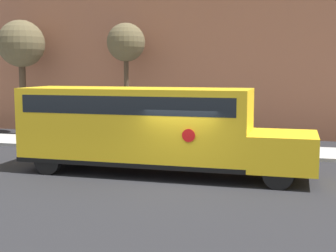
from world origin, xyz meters
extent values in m
plane|color=black|center=(0.00, 0.00, 0.00)|extent=(60.00, 60.00, 0.00)
cube|color=#9E9E99|center=(0.00, 6.50, 0.07)|extent=(44.00, 3.00, 0.15)
cube|color=#935B42|center=(0.00, 13.00, 6.83)|extent=(32.00, 4.00, 13.67)
cube|color=yellow|center=(-2.03, 0.98, 1.81)|extent=(8.45, 2.50, 2.72)
cube|color=yellow|center=(3.32, 0.98, 1.07)|extent=(2.26, 2.50, 1.24)
cube|color=black|center=(-2.03, 0.98, 0.53)|extent=(8.45, 2.54, 0.16)
cube|color=black|center=(-2.03, 0.98, 2.62)|extent=(7.78, 2.53, 0.64)
cylinder|color=red|center=(0.29, -0.31, 1.67)|extent=(0.44, 0.02, 0.44)
cylinder|color=black|center=(3.21, 2.06, 0.50)|extent=(1.00, 0.30, 1.00)
cylinder|color=black|center=(3.21, -0.10, 0.50)|extent=(1.00, 0.30, 1.00)
cylinder|color=black|center=(-5.06, 2.06, 0.50)|extent=(1.00, 0.30, 1.00)
cylinder|color=black|center=(-5.06, -0.10, 0.50)|extent=(1.00, 0.30, 1.00)
cylinder|color=#423323|center=(-11.90, 9.13, 2.26)|extent=(0.38, 0.38, 4.52)
sphere|color=brown|center=(-11.90, 9.13, 5.34)|extent=(2.73, 2.73, 2.73)
cylinder|color=#423323|center=(-5.47, 9.34, 2.35)|extent=(0.26, 0.26, 4.70)
sphere|color=brown|center=(-5.47, 9.34, 5.33)|extent=(2.12, 2.12, 2.12)
camera|label=1|loc=(3.69, -15.26, 3.86)|focal=50.00mm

